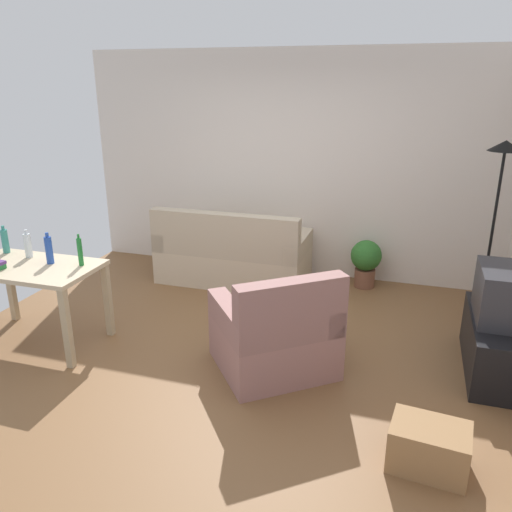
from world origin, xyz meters
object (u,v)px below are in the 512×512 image
tv_stand (495,345)px  tv (504,295)px  couch (232,257)px  torchiere_lamp (500,183)px  storage_box (429,447)px  bottle_blue (49,250)px  desk (32,277)px  potted_plant (366,260)px  bottle_tall (5,241)px  bottle_clear (28,245)px  bottle_green (80,252)px  armchair (276,335)px

tv_stand → tv: tv is taller
couch → torchiere_lamp: torchiere_lamp is taller
storage_box → bottle_blue: bearing=167.3°
tv → desk: (-4.01, -0.71, -0.05)m
tv_stand → bottle_blue: (-3.86, -0.61, 0.65)m
potted_plant → tv_stand: bearing=-51.9°
tv → bottle_tall: bearing=96.1°
bottle_blue → bottle_clear: bearing=164.4°
potted_plant → bottle_clear: (-2.93, -2.10, 0.55)m
bottle_blue → bottle_green: bearing=7.2°
desk → bottle_green: bottle_green is taller
tv_stand → bottle_green: 3.67m
tv_stand → tv: 0.46m
armchair → bottle_blue: (-2.11, -0.08, 0.57)m
torchiere_lamp → desk: (-4.00, -1.78, -0.76)m
tv_stand → torchiere_lamp: torchiere_lamp is taller
tv_stand → potted_plant: (-1.23, 1.57, 0.09)m
torchiere_lamp → bottle_tall: (-4.47, -1.55, -0.53)m
couch → torchiere_lamp: bearing=176.2°
couch → tv_stand: 3.06m
storage_box → bottle_tall: bottle_tall is taller
tv → bottle_clear: (-4.17, -0.52, 0.18)m
potted_plant → bottle_tall: bearing=-147.6°
desk → bottle_blue: (0.14, 0.10, 0.24)m
desk → bottle_blue: size_ratio=4.16×
couch → torchiere_lamp: size_ratio=0.98×
couch → tv_stand: (2.79, -1.26, -0.07)m
bottle_clear → bottle_tall: bearing=171.8°
couch → storage_box: (2.27, -2.62, -0.16)m
torchiere_lamp → bottle_tall: bearing=-160.8°
bottle_clear → bottle_blue: 0.32m
bottle_tall → torchiere_lamp: bearing=19.2°
storage_box → tv_stand: bearing=68.8°
bottle_blue → tv_stand: bearing=8.9°
tv → armchair: bearing=106.8°
torchiere_lamp → bottle_green: 3.96m
torchiere_lamp → bottle_blue: bearing=-156.5°
desk → storage_box: desk is taller
couch → torchiere_lamp: 3.01m
armchair → bottle_clear: 2.48m
tv → potted_plant: (-1.24, 1.57, -0.37)m
bottle_blue → storage_box: bearing=-12.7°
tv → bottle_tall: 4.50m
potted_plant → storage_box: 3.02m
couch → desk: (-1.21, -1.97, 0.34)m
torchiere_lamp → bottle_blue: size_ratio=6.25×
tv_stand → bottle_clear: (-4.17, -0.52, 0.64)m
torchiere_lamp → armchair: 2.62m
couch → armchair: size_ratio=1.44×
torchiere_lamp → bottle_clear: torchiere_lamp is taller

